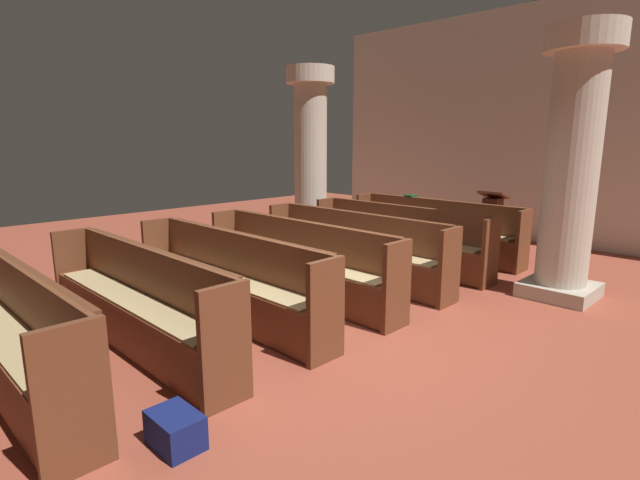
% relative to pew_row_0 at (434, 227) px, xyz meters
% --- Properties ---
extents(ground_plane, '(19.20, 19.20, 0.00)m').
position_rel_pew_row_0_xyz_m(ground_plane, '(1.01, -3.60, -0.51)').
color(ground_plane, '#9E4733').
extents(back_wall, '(10.00, 0.16, 4.50)m').
position_rel_pew_row_0_xyz_m(back_wall, '(1.01, 2.48, 1.74)').
color(back_wall, silver).
rests_on(back_wall, ground).
extents(pew_row_0, '(3.16, 0.46, 0.96)m').
position_rel_pew_row_0_xyz_m(pew_row_0, '(0.00, 0.00, 0.00)').
color(pew_row_0, brown).
rests_on(pew_row_0, ground).
extents(pew_row_1, '(3.16, 0.46, 0.96)m').
position_rel_pew_row_0_xyz_m(pew_row_1, '(0.00, -1.07, 0.00)').
color(pew_row_1, brown).
rests_on(pew_row_1, ground).
extents(pew_row_2, '(3.16, 0.47, 0.96)m').
position_rel_pew_row_0_xyz_m(pew_row_2, '(0.00, -2.14, 0.00)').
color(pew_row_2, brown).
rests_on(pew_row_2, ground).
extents(pew_row_3, '(3.16, 0.46, 0.96)m').
position_rel_pew_row_0_xyz_m(pew_row_3, '(0.00, -3.21, 0.00)').
color(pew_row_3, brown).
rests_on(pew_row_3, ground).
extents(pew_row_4, '(3.16, 0.46, 0.96)m').
position_rel_pew_row_0_xyz_m(pew_row_4, '(0.00, -4.28, 0.00)').
color(pew_row_4, brown).
rests_on(pew_row_4, ground).
extents(pew_row_5, '(3.16, 0.47, 0.96)m').
position_rel_pew_row_0_xyz_m(pew_row_5, '(0.00, -5.35, 0.00)').
color(pew_row_5, brown).
rests_on(pew_row_5, ground).
extents(pew_row_6, '(3.16, 0.46, 0.96)m').
position_rel_pew_row_0_xyz_m(pew_row_6, '(0.00, -6.42, 0.00)').
color(pew_row_6, brown).
rests_on(pew_row_6, ground).
extents(pillar_aisle_side, '(0.90, 0.90, 3.31)m').
position_rel_pew_row_0_xyz_m(pillar_aisle_side, '(2.38, -0.82, 1.21)').
color(pillar_aisle_side, '#B6AD9A').
rests_on(pillar_aisle_side, ground).
extents(pillar_far_side, '(0.90, 0.90, 3.31)m').
position_rel_pew_row_0_xyz_m(pillar_far_side, '(-2.33, -0.73, 1.21)').
color(pillar_far_side, '#B6AD9A').
rests_on(pillar_far_side, ground).
extents(lectern, '(0.48, 0.45, 1.08)m').
position_rel_pew_row_0_xyz_m(lectern, '(0.48, 1.15, -0.06)').
color(lectern, '#411E13').
rests_on(lectern, ground).
extents(hymn_book, '(0.15, 0.22, 0.04)m').
position_rel_pew_row_0_xyz_m(hymn_book, '(-0.63, 0.19, 0.47)').
color(hymn_book, '#194723').
rests_on(hymn_book, pew_row_0).
extents(kneeler_box_navy, '(0.38, 0.27, 0.23)m').
position_rel_pew_row_0_xyz_m(kneeler_box_navy, '(1.71, -5.89, -0.39)').
color(kneeler_box_navy, navy).
rests_on(kneeler_box_navy, ground).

